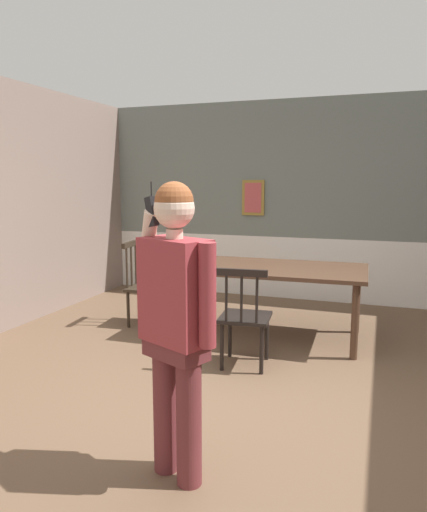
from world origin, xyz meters
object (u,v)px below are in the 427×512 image
(person_figure, at_px, (176,315))
(dining_table, at_px, (265,273))
(chair_by_doorway, at_px, (144,285))
(chair_near_window, at_px, (244,317))

(person_figure, bearing_deg, dining_table, -63.45)
(dining_table, xyz_separation_m, person_figure, (0.13, -2.61, 0.26))
(dining_table, xyz_separation_m, chair_by_doorway, (-1.43, -0.04, -0.23))
(dining_table, height_order, person_figure, person_figure)
(chair_by_doorway, height_order, person_figure, person_figure)
(dining_table, bearing_deg, chair_by_doorway, -178.23)
(chair_near_window, bearing_deg, chair_by_doorway, 143.40)
(dining_table, height_order, chair_by_doorway, chair_by_doorway)
(chair_by_doorway, xyz_separation_m, person_figure, (1.56, -2.57, 0.48))
(chair_near_window, distance_m, chair_by_doorway, 1.70)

